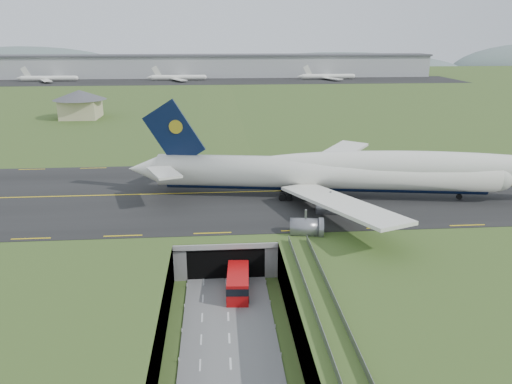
{
  "coord_description": "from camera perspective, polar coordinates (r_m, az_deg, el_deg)",
  "views": [
    {
      "loc": [
        -0.94,
        -61.67,
        36.64
      ],
      "look_at": [
        5.58,
        20.0,
        10.27
      ],
      "focal_mm": 35.0,
      "sensor_mm": 36.0,
      "label": 1
    }
  ],
  "objects": [
    {
      "name": "ground",
      "position": [
        71.74,
        -3.26,
        -12.9
      ],
      "size": [
        900.0,
        900.0,
        0.0
      ],
      "primitive_type": "plane",
      "color": "#3B5723",
      "rests_on": "ground"
    },
    {
      "name": "airfield_deck",
      "position": [
        70.25,
        -3.3,
        -10.8
      ],
      "size": [
        800.0,
        800.0,
        6.0
      ],
      "primitive_type": "cube",
      "color": "gray",
      "rests_on": "ground"
    },
    {
      "name": "trench_road",
      "position": [
        65.35,
        -3.08,
        -16.18
      ],
      "size": [
        12.0,
        75.0,
        0.2
      ],
      "primitive_type": "cube",
      "color": "slate",
      "rests_on": "ground"
    },
    {
      "name": "taxiway",
      "position": [
        99.48,
        -3.8,
        -0.08
      ],
      "size": [
        800.0,
        44.0,
        0.18
      ],
      "primitive_type": "cube",
      "color": "black",
      "rests_on": "airfield_deck"
    },
    {
      "name": "tunnel_portal",
      "position": [
        85.17,
        -3.58,
        -5.21
      ],
      "size": [
        17.0,
        22.3,
        6.0
      ],
      "color": "gray",
      "rests_on": "ground"
    },
    {
      "name": "guideway",
      "position": [
        54.17,
        9.5,
        -17.76
      ],
      "size": [
        3.0,
        53.0,
        7.05
      ],
      "color": "#A8A8A3",
      "rests_on": "ground"
    },
    {
      "name": "jumbo_jet",
      "position": [
        96.96,
        11.46,
        2.25
      ],
      "size": [
        88.45,
        57.44,
        19.24
      ],
      "rotation": [
        0.0,
        0.0,
        -0.16
      ],
      "color": "white",
      "rests_on": "ground"
    },
    {
      "name": "shuttle_tram",
      "position": [
        73.74,
        -2.07,
        -10.32
      ],
      "size": [
        3.67,
        8.53,
        3.38
      ],
      "rotation": [
        0.0,
        0.0,
        -0.06
      ],
      "color": "#B80C0D",
      "rests_on": "ground"
    },
    {
      "name": "service_building",
      "position": [
        197.06,
        -19.47,
        9.71
      ],
      "size": [
        19.34,
        19.34,
        10.42
      ],
      "rotation": [
        0.0,
        0.0,
        -0.01
      ],
      "color": "#C8BE90",
      "rests_on": "ground"
    },
    {
      "name": "cargo_terminal",
      "position": [
        361.79,
        -4.58,
        14.19
      ],
      "size": [
        320.0,
        67.0,
        15.6
      ],
      "color": "#B2B2B2",
      "rests_on": "ground"
    },
    {
      "name": "distant_hills",
      "position": [
        497.65,
        3.07,
        13.13
      ],
      "size": [
        700.0,
        91.0,
        60.0
      ],
      "color": "slate",
      "rests_on": "ground"
    }
  ]
}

